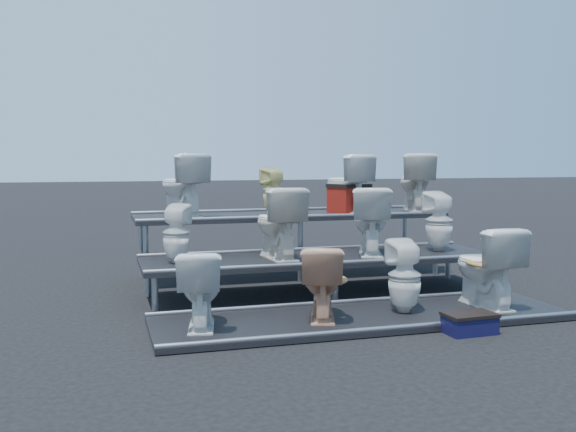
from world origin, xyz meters
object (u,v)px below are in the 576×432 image
object	(u,v)px
red_crate	(349,200)
toilet_0	(200,289)
toilet_10	(347,184)
toilet_5	(278,223)
toilet_6	(370,221)
toilet_8	(182,185)
toilet_2	(405,276)
toilet_1	(322,282)
toilet_7	(439,221)
step_stool	(470,325)
toilet_4	(176,234)
toilet_3	(486,266)
toilet_11	(415,182)
toilet_9	(273,191)

from	to	relation	value
red_crate	toilet_0	bearing A→B (deg)	-156.33
toilet_10	red_crate	bearing A→B (deg)	108.95
toilet_5	toilet_6	xyz separation A→B (m)	(1.16, 0.00, -0.01)
toilet_8	toilet_10	distance (m)	2.30
toilet_2	toilet_6	world-z (taller)	toilet_6
toilet_1	toilet_7	distance (m)	2.42
step_stool	toilet_1	bearing A→B (deg)	147.17
toilet_4	toilet_6	size ratio (longest dim) A/B	0.80
toilet_3	toilet_11	xyz separation A→B (m)	(0.52, 2.60, 0.79)
toilet_1	step_stool	size ratio (longest dim) A/B	1.58
toilet_6	toilet_11	distance (m)	1.86
toilet_4	toilet_6	xyz separation A→B (m)	(2.32, 0.00, 0.08)
step_stool	toilet_9	bearing A→B (deg)	104.17
toilet_0	toilet_5	distance (m)	1.76
toilet_10	toilet_9	bearing A→B (deg)	-12.88
toilet_6	toilet_10	size ratio (longest dim) A/B	1.01
toilet_0	toilet_3	distance (m)	3.02
step_stool	toilet_4	bearing A→B (deg)	138.22
toilet_0	red_crate	size ratio (longest dim) A/B	1.48
toilet_8	toilet_7	bearing A→B (deg)	136.88
toilet_8	toilet_1	bearing A→B (deg)	91.62
toilet_11	red_crate	xyz separation A→B (m)	(-1.04, -0.03, -0.24)
toilet_0	step_stool	bearing A→B (deg)	174.44
toilet_0	toilet_3	size ratio (longest dim) A/B	0.85
toilet_9	toilet_11	world-z (taller)	toilet_11
toilet_6	toilet_9	xyz separation A→B (m)	(-0.86, 1.30, 0.31)
toilet_3	toilet_5	distance (m)	2.34
step_stool	toilet_10	bearing A→B (deg)	86.14
toilet_2	toilet_6	bearing A→B (deg)	-94.11
toilet_5	step_stool	size ratio (longest dim) A/B	1.82
toilet_2	toilet_8	bearing A→B (deg)	-49.71
toilet_1	toilet_8	world-z (taller)	toilet_8
toilet_5	toilet_6	distance (m)	1.16
toilet_5	toilet_2	bearing A→B (deg)	122.02
toilet_3	toilet_10	distance (m)	2.77
toilet_4	toilet_6	bearing A→B (deg)	-155.26
toilet_9	red_crate	size ratio (longest dim) A/B	1.30
toilet_0	toilet_1	xyz separation A→B (m)	(1.19, 0.00, -0.00)
toilet_9	toilet_3	bearing A→B (deg)	102.41
toilet_1	red_crate	size ratio (longest dim) A/B	1.48
toilet_5	toilet_8	world-z (taller)	toilet_8
toilet_7	toilet_3	bearing A→B (deg)	80.38
toilet_6	step_stool	xyz separation A→B (m)	(0.13, -2.00, -0.79)
toilet_6	toilet_8	bearing A→B (deg)	-12.37
toilet_5	red_crate	size ratio (longest dim) A/B	1.70
toilet_2	step_stool	xyz separation A→B (m)	(0.32, -0.70, -0.35)
toilet_2	toilet_6	size ratio (longest dim) A/B	0.91
step_stool	toilet_3	bearing A→B (deg)	45.92
toilet_9	toilet_11	xyz separation A→B (m)	(2.13, 0.00, 0.09)
toilet_5	red_crate	distance (m)	1.88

